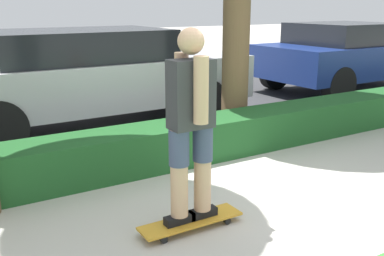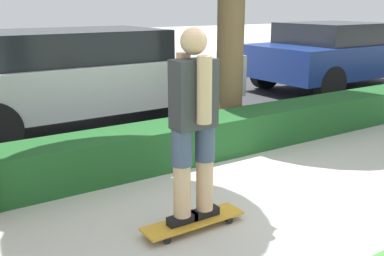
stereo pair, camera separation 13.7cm
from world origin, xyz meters
name	(u,v)px [view 1 (the left image)]	position (x,y,z in m)	size (l,w,h in m)	color
ground_plane	(247,218)	(0.00, 0.00, 0.00)	(60.00, 60.00, 0.00)	#BCB7AD
street_asphalt	(90,118)	(0.00, 4.20, 0.00)	(18.17, 5.00, 0.01)	#38383A
hedge_row	(163,145)	(0.00, 1.60, 0.24)	(18.17, 0.60, 0.48)	#1E5123
skateboard	(191,221)	(-0.52, 0.10, 0.07)	(0.90, 0.24, 0.08)	gold
skater_person	(191,123)	(-0.52, 0.10, 0.92)	(0.48, 0.40, 1.58)	black
parked_car_middle	(88,75)	(-0.14, 3.72, 0.80)	(4.82, 1.95, 1.47)	#B7B7BC
parked_car_rear	(345,55)	(5.56, 3.76, 0.78)	(3.90, 2.04, 1.44)	navy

